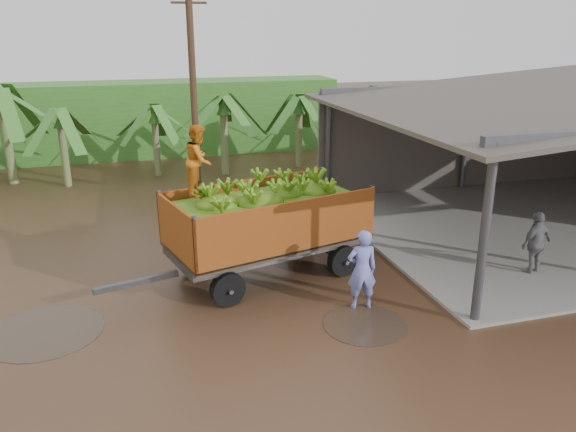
# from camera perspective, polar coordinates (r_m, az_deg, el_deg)

# --- Properties ---
(ground) EXTENTS (100.00, 100.00, 0.00)m
(ground) POSITION_cam_1_polar(r_m,az_deg,el_deg) (14.49, -8.15, -6.57)
(ground) COLOR black
(ground) RESTS_ON ground
(packing_shed) EXTENTS (12.78, 10.80, 4.76)m
(packing_shed) POSITION_cam_1_polar(r_m,az_deg,el_deg) (20.33, 25.70, 6.53)
(packing_shed) COLOR gray
(packing_shed) RESTS_ON ground
(hedge_north) EXTENTS (22.00, 3.00, 3.60)m
(hedge_north) POSITION_cam_1_polar(r_m,az_deg,el_deg) (29.35, -16.99, 9.34)
(hedge_north) COLOR #2D661E
(hedge_north) RESTS_ON ground
(banana_trailer) EXTENTS (6.94, 3.53, 3.98)m
(banana_trailer) POSITION_cam_1_polar(r_m,az_deg,el_deg) (14.18, -2.24, -0.43)
(banana_trailer) COLOR #BE5C1B
(banana_trailer) RESTS_ON ground
(man_blue) EXTENTS (0.73, 0.53, 1.89)m
(man_blue) POSITION_cam_1_polar(r_m,az_deg,el_deg) (12.79, 7.51, -5.42)
(man_blue) COLOR #6E75C9
(man_blue) RESTS_ON ground
(man_grey) EXTENTS (1.09, 0.65, 1.73)m
(man_grey) POSITION_cam_1_polar(r_m,az_deg,el_deg) (15.74, 23.88, -2.55)
(man_grey) COLOR slate
(man_grey) RESTS_ON ground
(utility_pole) EXTENTS (1.20, 0.24, 7.47)m
(utility_pole) POSITION_cam_1_polar(r_m,az_deg,el_deg) (20.45, -9.55, 11.81)
(utility_pole) COLOR #47301E
(utility_pole) RESTS_ON ground
(banana_plants) EXTENTS (25.15, 21.15, 3.99)m
(banana_plants) POSITION_cam_1_polar(r_m,az_deg,el_deg) (20.05, -26.99, 4.01)
(banana_plants) COLOR #2D661E
(banana_plants) RESTS_ON ground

